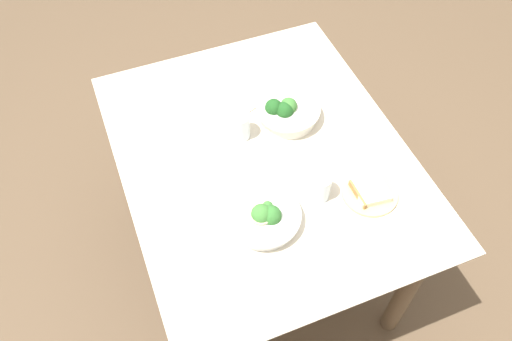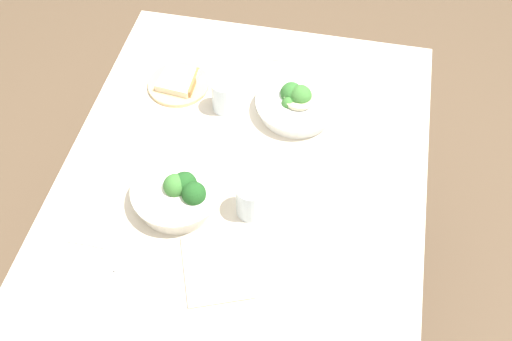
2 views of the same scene
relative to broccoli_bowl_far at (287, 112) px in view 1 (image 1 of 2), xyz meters
name	(u,v)px [view 1 (image 1 of 2)]	position (x,y,z in m)	size (l,w,h in m)	color
ground_plane	(262,255)	(0.13, -0.14, -0.80)	(6.00, 6.00, 0.00)	brown
dining_table	(263,176)	(0.13, -0.14, -0.16)	(1.23, 1.00, 0.76)	beige
broccoli_bowl_far	(287,112)	(0.00, 0.00, 0.00)	(0.24, 0.24, 0.10)	silver
broccoli_bowl_near	(263,216)	(0.39, -0.25, -0.01)	(0.25, 0.25, 0.09)	white
bread_side_plate	(370,192)	(0.42, 0.12, -0.03)	(0.19, 0.19, 0.04)	#D6B27A
water_glass_center	(320,186)	(0.36, -0.04, 0.01)	(0.07, 0.07, 0.10)	silver
water_glass_side	(239,125)	(0.01, -0.19, 0.01)	(0.08, 0.08, 0.10)	silver
fork_by_far_bowl	(288,81)	(-0.18, 0.09, -0.04)	(0.10, 0.03, 0.00)	#B7B7BC
fork_by_near_bowl	(312,76)	(-0.17, 0.19, -0.04)	(0.01, 0.10, 0.00)	#B7B7BC
table_knife_left	(308,271)	(0.60, -0.19, -0.04)	(0.19, 0.01, 0.00)	#B7B7BC
napkin_folded_upper	(234,98)	(-0.17, -0.14, -0.04)	(0.19, 0.16, 0.01)	#B1A997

